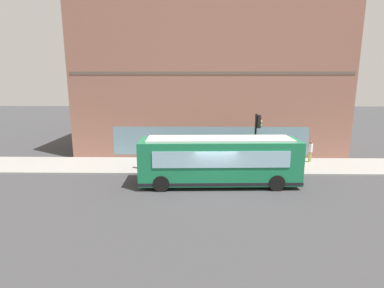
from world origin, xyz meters
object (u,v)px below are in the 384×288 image
object	(u,v)px
city_bus_nearside	(219,161)
fire_hydrant	(267,155)
pedestrian_near_building_entrance	(257,149)
newspaper_vending_box	(173,162)
traffic_light_near_corner	(257,132)
pedestrian_by_light_pole	(141,156)
pedestrian_near_hydrant	(158,155)
pedestrian_walking_along_curb	(310,150)

from	to	relation	value
city_bus_nearside	fire_hydrant	distance (m)	7.31
pedestrian_near_building_entrance	newspaper_vending_box	xyz separation A→B (m)	(-2.33, 6.67, -0.49)
traffic_light_near_corner	newspaper_vending_box	xyz separation A→B (m)	(0.75, 6.03, -2.45)
city_bus_nearside	newspaper_vending_box	xyz separation A→B (m)	(3.18, 3.18, -0.95)
city_bus_nearside	pedestrian_by_light_pole	world-z (taller)	city_bus_nearside
pedestrian_near_hydrant	pedestrian_by_light_pole	bearing A→B (deg)	100.60
fire_hydrant	pedestrian_by_light_pole	size ratio (longest dim) A/B	0.44
fire_hydrant	pedestrian_by_light_pole	bearing A→B (deg)	105.74
fire_hydrant	city_bus_nearside	bearing A→B (deg)	142.17
pedestrian_near_hydrant	fire_hydrant	bearing A→B (deg)	-73.56
city_bus_nearside	pedestrian_near_hydrant	xyz separation A→B (m)	(3.14, 4.29, -0.37)
newspaper_vending_box	pedestrian_near_building_entrance	bearing A→B (deg)	-70.71
traffic_light_near_corner	pedestrian_by_light_pole	bearing A→B (deg)	86.72
pedestrian_walking_along_curb	pedestrian_near_hydrant	size ratio (longest dim) A/B	0.96
city_bus_nearside	traffic_light_near_corner	distance (m)	4.03
fire_hydrant	pedestrian_near_building_entrance	distance (m)	1.13
fire_hydrant	newspaper_vending_box	size ratio (longest dim) A/B	0.82
pedestrian_near_hydrant	pedestrian_walking_along_curb	bearing A→B (deg)	-80.96
traffic_light_near_corner	pedestrian_by_light_pole	xyz separation A→B (m)	(0.48, 8.36, -1.94)
city_bus_nearside	pedestrian_walking_along_curb	world-z (taller)	city_bus_nearside
pedestrian_by_light_pole	pedestrian_near_building_entrance	bearing A→B (deg)	-73.86
pedestrian_walking_along_curb	pedestrian_near_hydrant	world-z (taller)	pedestrian_near_hydrant
city_bus_nearside	pedestrian_by_light_pole	xyz separation A→B (m)	(2.91, 5.51, -0.44)
pedestrian_near_building_entrance	city_bus_nearside	bearing A→B (deg)	147.66
fire_hydrant	pedestrian_walking_along_curb	size ratio (longest dim) A/B	0.43
traffic_light_near_corner	city_bus_nearside	bearing A→B (deg)	130.49
pedestrian_near_hydrant	pedestrian_near_building_entrance	bearing A→B (deg)	-73.02
city_bus_nearside	pedestrian_walking_along_curb	xyz separation A→B (m)	(5.04, -7.67, -0.42)
pedestrian_walking_along_curb	pedestrian_near_building_entrance	size ratio (longest dim) A/B	1.04
pedestrian_near_building_entrance	pedestrian_near_hydrant	size ratio (longest dim) A/B	0.92
city_bus_nearside	pedestrian_near_building_entrance	xyz separation A→B (m)	(5.51, -3.49, -0.46)
traffic_light_near_corner	pedestrian_by_light_pole	size ratio (longest dim) A/B	2.48
traffic_light_near_corner	pedestrian_near_hydrant	distance (m)	7.41
newspaper_vending_box	city_bus_nearside	bearing A→B (deg)	-135.00
city_bus_nearside	pedestrian_near_building_entrance	world-z (taller)	city_bus_nearside
pedestrian_by_light_pole	pedestrian_near_hydrant	size ratio (longest dim) A/B	0.94
traffic_light_near_corner	fire_hydrant	xyz separation A→B (m)	(3.28, -1.59, -2.54)
fire_hydrant	pedestrian_walking_along_curb	bearing A→B (deg)	-101.74
traffic_light_near_corner	fire_hydrant	size ratio (longest dim) A/B	5.64
pedestrian_by_light_pole	pedestrian_walking_along_curb	size ratio (longest dim) A/B	0.98
city_bus_nearside	pedestrian_near_hydrant	world-z (taller)	city_bus_nearside
pedestrian_near_hydrant	newspaper_vending_box	world-z (taller)	pedestrian_near_hydrant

